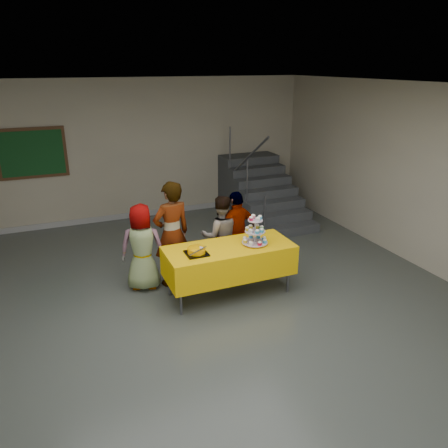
# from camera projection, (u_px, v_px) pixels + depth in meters

# --- Properties ---
(room_shell) EXTENTS (10.00, 10.04, 3.02)m
(room_shell) POSITION_uv_depth(u_px,v_px,m) (211.00, 174.00, 4.79)
(room_shell) COLOR #4C514C
(room_shell) RESTS_ON ground
(bake_table) EXTENTS (1.88, 0.78, 0.77)m
(bake_table) POSITION_uv_depth(u_px,v_px,m) (229.00, 260.00, 6.40)
(bake_table) COLOR #595960
(bake_table) RESTS_ON ground
(cupcake_stand) EXTENTS (0.38, 0.38, 0.44)m
(cupcake_stand) POSITION_uv_depth(u_px,v_px,m) (255.00, 233.00, 6.35)
(cupcake_stand) COLOR silver
(cupcake_stand) RESTS_ON bake_table
(bear_cake) EXTENTS (0.32, 0.36, 0.12)m
(bear_cake) POSITION_uv_depth(u_px,v_px,m) (196.00, 250.00, 6.06)
(bear_cake) COLOR black
(bear_cake) RESTS_ON bake_table
(schoolchild_a) EXTENTS (0.76, 0.61, 1.34)m
(schoolchild_a) POSITION_uv_depth(u_px,v_px,m) (142.00, 247.00, 6.54)
(schoolchild_a) COLOR slate
(schoolchild_a) RESTS_ON ground
(schoolchild_b) EXTENTS (0.67, 0.51, 1.66)m
(schoolchild_b) POSITION_uv_depth(u_px,v_px,m) (172.00, 234.00, 6.63)
(schoolchild_b) COLOR slate
(schoolchild_b) RESTS_ON ground
(schoolchild_c) EXTENTS (0.75, 0.64, 1.33)m
(schoolchild_c) POSITION_uv_depth(u_px,v_px,m) (221.00, 236.00, 7.00)
(schoolchild_c) COLOR slate
(schoolchild_c) RESTS_ON ground
(schoolchild_d) EXTENTS (0.87, 0.56, 1.38)m
(schoolchild_d) POSITION_uv_depth(u_px,v_px,m) (237.00, 232.00, 7.08)
(schoolchild_d) COLOR slate
(schoolchild_d) RESTS_ON ground
(staircase) EXTENTS (1.30, 2.40, 2.04)m
(staircase) POSITION_uv_depth(u_px,v_px,m) (259.00, 194.00, 9.88)
(staircase) COLOR #424447
(staircase) RESTS_ON ground
(noticeboard) EXTENTS (1.30, 0.05, 1.00)m
(noticeboard) POSITION_uv_depth(u_px,v_px,m) (32.00, 153.00, 8.58)
(noticeboard) COLOR #472B16
(noticeboard) RESTS_ON ground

